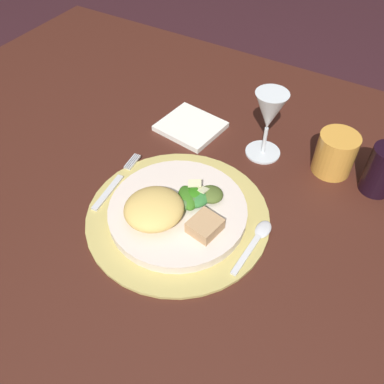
# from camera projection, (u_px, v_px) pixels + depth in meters

# --- Properties ---
(ground_plane) EXTENTS (6.00, 6.00, 0.00)m
(ground_plane) POSITION_uv_depth(u_px,v_px,m) (184.00, 321.00, 1.35)
(ground_plane) COLOR #36191F
(dining_table) EXTENTS (1.41, 0.98, 0.71)m
(dining_table) POSITION_uv_depth(u_px,v_px,m) (180.00, 203.00, 0.91)
(dining_table) COLOR #421D15
(dining_table) RESTS_ON ground
(placemat) EXTENTS (0.33, 0.33, 0.01)m
(placemat) POSITION_uv_depth(u_px,v_px,m) (178.00, 216.00, 0.73)
(placemat) COLOR tan
(placemat) RESTS_ON dining_table
(dinner_plate) EXTENTS (0.25, 0.25, 0.02)m
(dinner_plate) POSITION_uv_depth(u_px,v_px,m) (178.00, 211.00, 0.72)
(dinner_plate) COLOR silver
(dinner_plate) RESTS_ON placemat
(pasta_serving) EXTENTS (0.14, 0.14, 0.04)m
(pasta_serving) POSITION_uv_depth(u_px,v_px,m) (154.00, 209.00, 0.69)
(pasta_serving) COLOR #E9BF63
(pasta_serving) RESTS_ON dinner_plate
(salad_greens) EXTENTS (0.09, 0.09, 0.02)m
(salad_greens) POSITION_uv_depth(u_px,v_px,m) (196.00, 197.00, 0.72)
(salad_greens) COLOR #35701B
(salad_greens) RESTS_ON dinner_plate
(bread_piece) EXTENTS (0.05, 0.06, 0.02)m
(bread_piece) POSITION_uv_depth(u_px,v_px,m) (205.00, 226.00, 0.68)
(bread_piece) COLOR tan
(bread_piece) RESTS_ON dinner_plate
(fork) EXTENTS (0.03, 0.16, 0.00)m
(fork) POSITION_uv_depth(u_px,v_px,m) (115.00, 183.00, 0.78)
(fork) COLOR silver
(fork) RESTS_ON placemat
(spoon) EXTENTS (0.03, 0.13, 0.01)m
(spoon) POSITION_uv_depth(u_px,v_px,m) (257.00, 238.00, 0.69)
(spoon) COLOR silver
(spoon) RESTS_ON placemat
(napkin) EXTENTS (0.14, 0.13, 0.01)m
(napkin) POSITION_uv_depth(u_px,v_px,m) (191.00, 126.00, 0.91)
(napkin) COLOR white
(napkin) RESTS_ON dining_table
(wine_glass) EXTENTS (0.07, 0.07, 0.15)m
(wine_glass) POSITION_uv_depth(u_px,v_px,m) (269.00, 114.00, 0.78)
(wine_glass) COLOR silver
(wine_glass) RESTS_ON dining_table
(amber_tumbler) EXTENTS (0.08, 0.08, 0.09)m
(amber_tumbler) POSITION_uv_depth(u_px,v_px,m) (335.00, 154.00, 0.79)
(amber_tumbler) COLOR gold
(amber_tumbler) RESTS_ON dining_table
(dark_tumbler) EXTENTS (0.06, 0.06, 0.10)m
(dark_tumbler) POSITION_uv_depth(u_px,v_px,m) (382.00, 170.00, 0.75)
(dark_tumbler) COLOR black
(dark_tumbler) RESTS_ON dining_table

